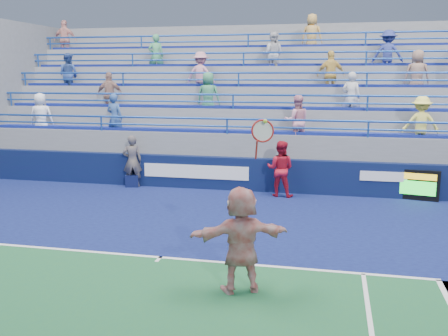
% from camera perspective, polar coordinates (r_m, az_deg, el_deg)
% --- Properties ---
extents(ground, '(120.00, 120.00, 0.00)m').
position_cam_1_polar(ground, '(10.68, -7.28, -10.20)').
color(ground, '#333538').
extents(sponsor_wall, '(18.00, 0.32, 1.10)m').
position_cam_1_polar(sponsor_wall, '(16.56, 0.22, -0.63)').
color(sponsor_wall, '#0B193D').
rests_on(sponsor_wall, ground).
extents(bleacher_stand, '(18.00, 5.60, 6.13)m').
position_cam_1_polar(bleacher_stand, '(20.07, 2.48, 4.22)').
color(bleacher_stand, slate).
rests_on(bleacher_stand, ground).
extents(serve_speed_board, '(1.37, 0.41, 0.94)m').
position_cam_1_polar(serve_speed_board, '(16.27, 21.07, -1.83)').
color(serve_speed_board, black).
rests_on(serve_speed_board, ground).
extents(judge_chair, '(0.52, 0.53, 0.77)m').
position_cam_1_polar(judge_chair, '(17.37, -10.40, -1.30)').
color(judge_chair, '#0B1238').
rests_on(judge_chair, ground).
extents(tennis_player, '(1.85, 1.21, 3.06)m').
position_cam_1_polar(tennis_player, '(8.77, 1.98, -8.15)').
color(tennis_player, silver).
rests_on(tennis_player, ground).
extents(line_judge, '(0.75, 0.62, 1.78)m').
position_cam_1_polar(line_judge, '(17.20, -10.43, 0.77)').
color(line_judge, '#141938').
rests_on(line_judge, ground).
extents(ball_girl, '(0.93, 0.76, 1.77)m').
position_cam_1_polar(ball_girl, '(15.68, 6.46, -0.10)').
color(ball_girl, '#B01427').
rests_on(ball_girl, ground).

